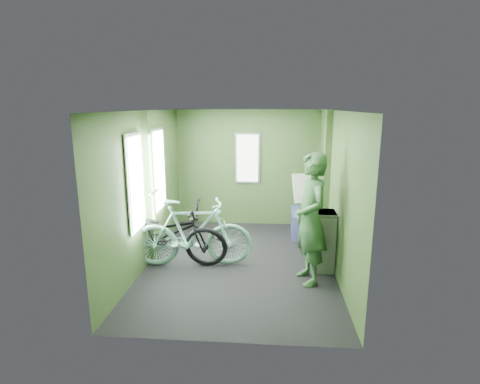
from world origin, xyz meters
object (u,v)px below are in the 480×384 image
Objects in this scene: passenger at (311,219)px; bicycle_black at (166,265)px; bicycle_mint at (193,267)px; waste_box at (325,241)px; bench_seat at (306,220)px.

bicycle_black is at bearing -114.81° from passenger.
bicycle_mint is (0.43, -0.05, 0.00)m from bicycle_black.
waste_box is (1.95, 0.08, 0.44)m from bicycle_mint.
bench_seat is (-0.11, 1.54, -0.16)m from waste_box.
bicycle_mint is 2.02× the size of waste_box.
bicycle_black is 2.42m from waste_box.
bicycle_mint is 1.00× the size of passenger.
bicycle_black is 2.77m from bench_seat.
passenger is 2.04m from bench_seat.
waste_box is 0.94× the size of bench_seat.
bicycle_black is at bearing -143.21° from bench_seat.
waste_box is (2.38, 0.03, 0.44)m from bicycle_black.
bicycle_black is 0.44m from bicycle_mint.
bench_seat reaches higher than bicycle_mint.
bicycle_mint is 1.89× the size of bench_seat.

